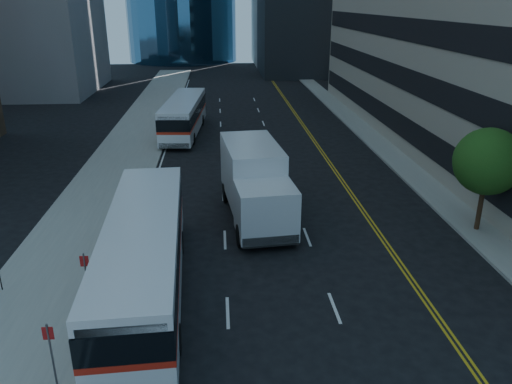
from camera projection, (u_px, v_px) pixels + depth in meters
ground at (333, 343)px, 16.77m from camera, size 160.00×160.00×0.00m
sidewalk_west at (132, 145)px, 39.27m from camera, size 5.00×90.00×0.15m
sidewalk_east at (375, 140)px, 40.63m from camera, size 2.00×90.00×0.15m
street_tree at (488, 162)px, 23.53m from camera, size 3.20×3.20×5.10m
bus_front at (144, 255)px, 18.93m from camera, size 3.30×12.43×3.17m
bus_rear at (184, 115)px, 42.41m from camera, size 3.44×11.74×2.99m
box_truck at (255, 183)px, 25.66m from camera, size 3.50×8.13×3.78m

